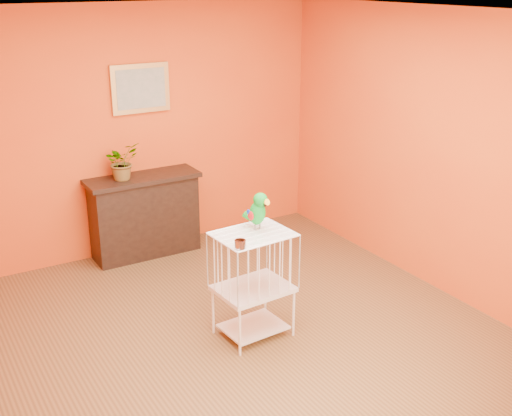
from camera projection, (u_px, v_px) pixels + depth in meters
ground at (251, 337)px, 5.35m from camera, size 4.50×4.50×0.00m
room_shell at (250, 154)px, 4.80m from camera, size 4.50×4.50×4.50m
console_cabinet at (145, 216)px, 6.79m from camera, size 1.18×0.42×0.88m
potted_plant at (121, 165)px, 6.52m from camera, size 0.45×0.47×0.29m
framed_picture at (141, 88)px, 6.53m from camera, size 0.62×0.04×0.50m
birdcage at (253, 283)px, 5.23m from camera, size 0.62×0.49×0.91m
feed_cup at (240, 244)px, 4.80m from camera, size 0.09×0.09×0.06m
parrot at (258, 210)px, 5.11m from camera, size 0.16×0.29×0.32m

